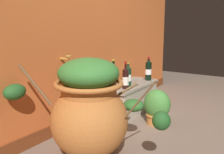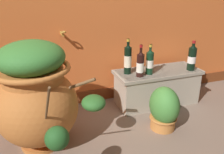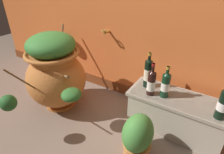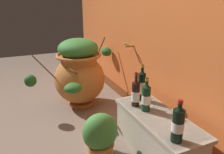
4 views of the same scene
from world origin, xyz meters
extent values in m
cube|color=brown|center=(0.00, 1.10, 0.06)|extent=(4.40, 0.02, 0.12)
cylinder|color=#B28433|center=(-0.30, 1.05, 0.73)|extent=(0.02, 0.10, 0.02)
torus|color=#B28433|center=(-0.30, 1.00, 0.76)|extent=(0.06, 0.06, 0.01)
cylinder|color=#C17033|center=(-0.59, 0.54, 0.02)|extent=(0.31, 0.31, 0.03)
ellipsoid|color=#C17033|center=(-0.59, 0.54, 0.32)|extent=(0.60, 0.60, 0.58)
cylinder|color=#C17033|center=(-0.59, 0.54, 0.57)|extent=(0.42, 0.42, 0.09)
torus|color=#C17033|center=(-0.59, 0.54, 0.62)|extent=(0.52, 0.52, 0.04)
cylinder|color=brown|center=(-0.80, 0.88, 0.60)|extent=(0.14, 0.22, 0.32)
cylinder|color=brown|center=(-0.53, 0.14, 0.53)|extent=(0.04, 0.24, 0.31)
ellipsoid|color=#235623|center=(-0.51, -0.02, 0.41)|extent=(0.13, 0.13, 0.13)
cylinder|color=brown|center=(-0.29, 0.40, 0.52)|extent=(0.20, 0.14, 0.12)
ellipsoid|color=#2D6628|center=(-0.21, 0.36, 0.38)|extent=(0.17, 0.18, 0.10)
ellipsoid|color=#387A33|center=(-0.59, 0.54, 0.70)|extent=(0.46, 0.46, 0.23)
cube|color=#B2A893|center=(0.58, 0.84, 0.18)|extent=(0.81, 0.33, 0.35)
cube|color=#A09785|center=(0.58, 0.84, 0.34)|extent=(0.86, 0.35, 0.03)
cylinder|color=black|center=(0.35, 0.77, 0.46)|extent=(0.07, 0.07, 0.21)
cone|color=black|center=(0.35, 0.77, 0.57)|extent=(0.07, 0.07, 0.04)
cylinder|color=black|center=(0.35, 0.77, 0.61)|extent=(0.02, 0.02, 0.09)
cylinder|color=maroon|center=(0.35, 0.77, 0.64)|extent=(0.03, 0.03, 0.02)
cylinder|color=white|center=(0.35, 0.77, 0.44)|extent=(0.07, 0.07, 0.09)
cylinder|color=black|center=(0.27, 0.87, 0.48)|extent=(0.07, 0.07, 0.25)
cone|color=black|center=(0.27, 0.87, 0.62)|extent=(0.07, 0.07, 0.04)
cylinder|color=black|center=(0.27, 0.87, 0.65)|extent=(0.03, 0.03, 0.08)
cylinder|color=#B7932D|center=(0.27, 0.87, 0.68)|extent=(0.03, 0.03, 0.02)
cylinder|color=beige|center=(0.27, 0.87, 0.48)|extent=(0.07, 0.07, 0.11)
cylinder|color=black|center=(0.46, 0.80, 0.46)|extent=(0.07, 0.07, 0.21)
cone|color=black|center=(0.46, 0.80, 0.57)|extent=(0.07, 0.07, 0.04)
cylinder|color=black|center=(0.46, 0.80, 0.60)|extent=(0.02, 0.02, 0.08)
cylinder|color=#B7932D|center=(0.46, 0.80, 0.63)|extent=(0.03, 0.03, 0.02)
cylinder|color=white|center=(0.46, 0.80, 0.45)|extent=(0.07, 0.07, 0.08)
cylinder|color=black|center=(0.90, 0.75, 0.46)|extent=(0.08, 0.08, 0.22)
cone|color=black|center=(0.90, 0.75, 0.59)|extent=(0.08, 0.08, 0.04)
cylinder|color=black|center=(0.90, 0.75, 0.61)|extent=(0.03, 0.03, 0.07)
cylinder|color=maroon|center=(0.90, 0.75, 0.64)|extent=(0.03, 0.03, 0.02)
cylinder|color=silver|center=(0.90, 0.75, 0.46)|extent=(0.08, 0.08, 0.07)
cylinder|color=#CC7F3D|center=(0.41, 0.41, 0.06)|extent=(0.21, 0.21, 0.11)
torus|color=#BB7538|center=(0.41, 0.41, 0.10)|extent=(0.23, 0.23, 0.02)
ellipsoid|color=#428438|center=(0.41, 0.41, 0.22)|extent=(0.23, 0.29, 0.32)
camera|label=1|loc=(-2.12, -0.68, 1.06)|focal=42.64mm
camera|label=2|loc=(-0.58, -1.09, 1.17)|focal=38.18mm
camera|label=3|loc=(0.80, -0.58, 1.32)|focal=30.42mm
camera|label=4|loc=(1.85, -0.13, 1.23)|focal=35.40mm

